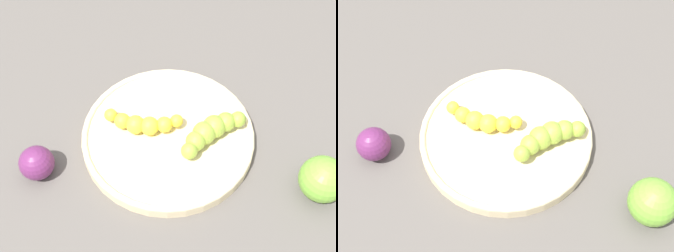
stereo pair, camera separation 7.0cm
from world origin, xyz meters
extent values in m
plane|color=#56514C|center=(0.00, 0.00, 0.00)|extent=(2.40, 2.40, 0.00)
cylinder|color=beige|center=(0.00, 0.00, 0.01)|extent=(0.27, 0.27, 0.02)
torus|color=beige|center=(0.00, 0.00, 0.02)|extent=(0.27, 0.27, 0.01)
sphere|color=#8CAD38|center=(-0.07, -0.09, 0.04)|extent=(0.03, 0.03, 0.03)
sphere|color=#8CAD38|center=(-0.06, -0.07, 0.04)|extent=(0.03, 0.03, 0.03)
sphere|color=#8CAD38|center=(-0.05, -0.05, 0.04)|extent=(0.04, 0.04, 0.04)
sphere|color=#8CAD38|center=(-0.05, -0.03, 0.04)|extent=(0.04, 0.04, 0.04)
sphere|color=#8CAD38|center=(-0.05, -0.01, 0.04)|extent=(0.03, 0.03, 0.03)
sphere|color=#8CAD38|center=(-0.05, 0.01, 0.04)|extent=(0.03, 0.03, 0.03)
sphere|color=yellow|center=(0.08, 0.05, 0.03)|extent=(0.02, 0.02, 0.02)
sphere|color=yellow|center=(0.06, 0.04, 0.03)|extent=(0.03, 0.03, 0.03)
sphere|color=yellow|center=(0.04, 0.03, 0.03)|extent=(0.03, 0.03, 0.03)
sphere|color=yellow|center=(0.02, 0.02, 0.03)|extent=(0.03, 0.03, 0.03)
sphere|color=yellow|center=(0.01, 0.00, 0.03)|extent=(0.03, 0.03, 0.03)
sphere|color=yellow|center=(0.00, -0.02, 0.03)|extent=(0.02, 0.02, 0.02)
sphere|color=#72B238|center=(-0.22, -0.09, 0.03)|extent=(0.07, 0.07, 0.07)
sphere|color=#662659|center=(0.09, 0.18, 0.03)|extent=(0.05, 0.05, 0.05)
camera|label=1|loc=(-0.29, 0.29, 0.60)|focal=49.22mm
camera|label=2|loc=(-0.34, 0.24, 0.60)|focal=49.22mm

